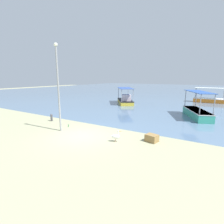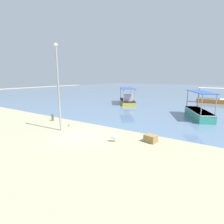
{
  "view_description": "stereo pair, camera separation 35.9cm",
  "coord_description": "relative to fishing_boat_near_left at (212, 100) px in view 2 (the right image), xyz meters",
  "views": [
    {
      "loc": [
        8.26,
        -9.3,
        4.29
      ],
      "look_at": [
        0.57,
        3.26,
        1.3
      ],
      "focal_mm": 28.0,
      "sensor_mm": 36.0,
      "label": 1
    },
    {
      "loc": [
        8.57,
        -9.11,
        4.29
      ],
      "look_at": [
        0.57,
        3.26,
        1.3
      ],
      "focal_mm": 28.0,
      "sensor_mm": 36.0,
      "label": 2
    }
  ],
  "objects": [
    {
      "name": "ground",
      "position": [
        -6.89,
        -24.3,
        -0.52
      ],
      "size": [
        120.0,
        120.0,
        0.0
      ],
      "primitive_type": "plane",
      "color": "#9C9B77"
    },
    {
      "name": "harbor_water",
      "position": [
        -6.89,
        23.7,
        -0.52
      ],
      "size": [
        110.0,
        90.0,
        0.0
      ],
      "primitive_type": "cube",
      "color": "slate",
      "rests_on": "ground"
    },
    {
      "name": "fishing_boat_near_left",
      "position": [
        0.0,
        0.0,
        0.0
      ],
      "size": [
        4.75,
        2.03,
        2.45
      ],
      "color": "orange",
      "rests_on": "harbor_water"
    },
    {
      "name": "fishing_boat_near_right",
      "position": [
        -11.41,
        -8.64,
        0.07
      ],
      "size": [
        4.78,
        5.65,
        2.52
      ],
      "color": "gold",
      "rests_on": "harbor_water"
    },
    {
      "name": "fishing_boat_far_left",
      "position": [
        -0.43,
        -13.34,
        0.06
      ],
      "size": [
        3.58,
        5.49,
        2.77
      ],
      "color": "teal",
      "rests_on": "harbor_water"
    },
    {
      "name": "pelican",
      "position": [
        -4.22,
        -23.98,
        -0.14
      ],
      "size": [
        0.76,
        0.49,
        0.8
      ],
      "color": "#E0997A",
      "rests_on": "ground"
    },
    {
      "name": "lamp_post",
      "position": [
        -9.24,
        -24.21,
        3.22
      ],
      "size": [
        0.28,
        0.28,
        6.75
      ],
      "color": "gray",
      "rests_on": "ground"
    },
    {
      "name": "mooring_bollard",
      "position": [
        -12.44,
        -22.46,
        -0.14
      ],
      "size": [
        0.22,
        0.22,
        0.72
      ],
      "color": "#47474C",
      "rests_on": "ground"
    },
    {
      "name": "cargo_crate",
      "position": [
        -2.17,
        -22.71,
        -0.28
      ],
      "size": [
        0.89,
        0.77,
        0.49
      ],
      "primitive_type": "cube",
      "rotation": [
        0.0,
        0.0,
        2.92
      ],
      "color": "olive",
      "rests_on": "ground"
    },
    {
      "name": "glass_bottle",
      "position": [
        -9.5,
        -23.11,
        -0.41
      ],
      "size": [
        0.07,
        0.07,
        0.27
      ],
      "color": "#3F7F4C",
      "rests_on": "ground"
    }
  ]
}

